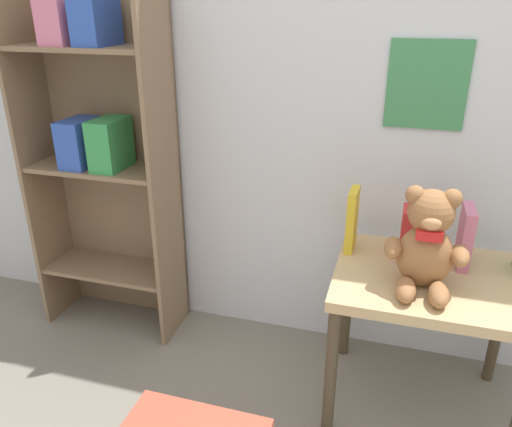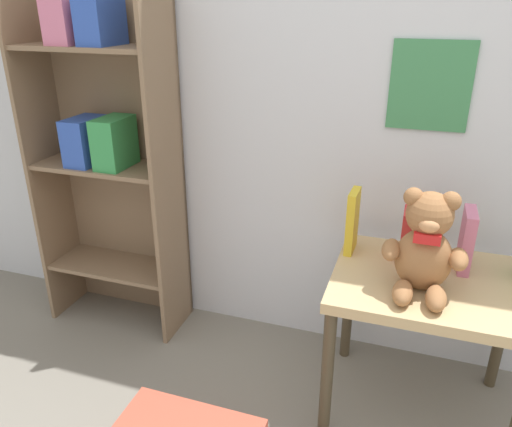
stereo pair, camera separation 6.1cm
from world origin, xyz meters
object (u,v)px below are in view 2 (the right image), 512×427
object	(u,v)px
bookshelf_side	(107,143)
teddy_bear	(425,247)
book_standing_yellow	(352,221)
book_standing_red	(407,235)
display_table	(428,300)
book_standing_pink	(467,240)

from	to	relation	value
bookshelf_side	teddy_bear	distance (m)	1.32
book_standing_yellow	book_standing_red	distance (m)	0.19
bookshelf_side	book_standing_red	world-z (taller)	bookshelf_side
teddy_bear	display_table	bearing A→B (deg)	64.15
display_table	book_standing_pink	bearing A→B (deg)	49.66
book_standing_yellow	book_standing_pink	xyz separation A→B (m)	(0.38, -0.01, -0.01)
display_table	book_standing_yellow	bearing A→B (deg)	156.89
display_table	teddy_bear	distance (m)	0.24
display_table	book_standing_red	world-z (taller)	book_standing_red
book_standing_red	display_table	bearing A→B (deg)	-49.47
book_standing_red	teddy_bear	bearing A→B (deg)	-73.57
bookshelf_side	book_standing_pink	xyz separation A→B (m)	(1.42, -0.10, -0.18)
book_standing_red	book_standing_pink	world-z (taller)	book_standing_pink
teddy_bear	book_standing_red	size ratio (longest dim) A/B	1.78
bookshelf_side	book_standing_pink	size ratio (longest dim) A/B	7.14
book_standing_yellow	book_standing_pink	distance (m)	0.38
teddy_bear	bookshelf_side	bearing A→B (deg)	167.34
bookshelf_side	display_table	bearing A→B (deg)	-9.05
bookshelf_side	book_standing_yellow	distance (m)	1.06
book_standing_yellow	book_standing_red	xyz separation A→B (m)	(0.19, -0.01, -0.02)
teddy_bear	book_standing_yellow	xyz separation A→B (m)	(-0.24, 0.20, -0.04)
teddy_bear	book_standing_yellow	bearing A→B (deg)	140.92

